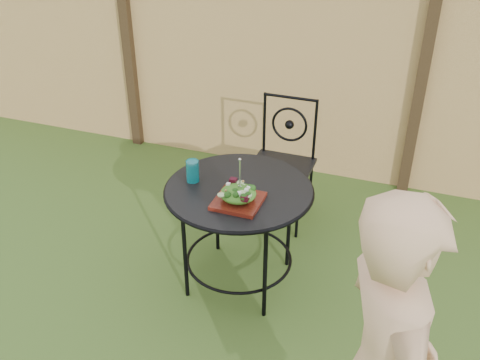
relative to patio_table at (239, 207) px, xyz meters
The scene contains 8 objects.
ground 0.89m from the patio_table, 124.44° to the right, with size 60.00×60.00×0.00m, color #294516.
fence 1.73m from the patio_table, 102.86° to the left, with size 8.00×0.12×1.90m.
patio_table is the anchor object (origin of this frame).
patio_chair 0.86m from the patio_table, 87.48° to the left, with size 0.46×0.46×0.95m.
salad_plate 0.23m from the patio_table, 71.05° to the right, with size 0.27×0.27×0.02m, color #3E080A.
salad 0.26m from the patio_table, 71.05° to the right, with size 0.21×0.21×0.08m, color #235614.
fork 0.37m from the patio_table, 67.89° to the right, with size 0.01×0.01×0.18m, color silver.
drinking_glass 0.36m from the patio_table, behind, with size 0.08×0.08×0.14m, color #0B7682.
Camera 1 is at (1.34, -2.06, 2.42)m, focal length 40.00 mm.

